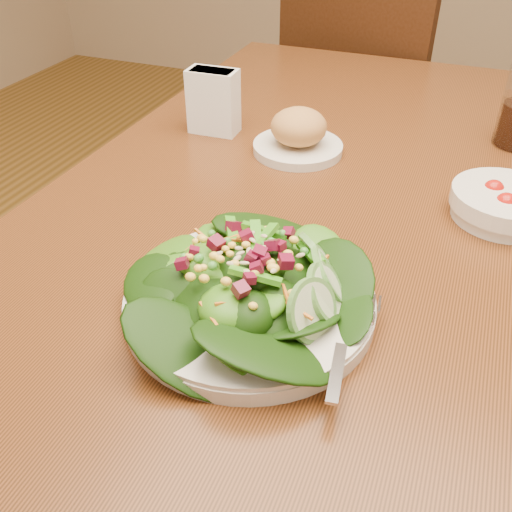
% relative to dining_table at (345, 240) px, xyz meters
% --- Properties ---
extents(ground_plane, '(5.00, 5.00, 0.00)m').
position_rel_dining_table_xyz_m(ground_plane, '(0.00, 0.00, -0.65)').
color(ground_plane, olive).
extents(dining_table, '(0.90, 1.40, 0.75)m').
position_rel_dining_table_xyz_m(dining_table, '(0.00, 0.00, 0.00)').
color(dining_table, brown).
rests_on(dining_table, ground_plane).
extents(chair_far, '(0.57, 0.57, 1.01)m').
position_rel_dining_table_xyz_m(chair_far, '(-0.16, 0.92, -0.11)').
color(chair_far, black).
rests_on(chair_far, ground_plane).
extents(salad_plate, '(0.29, 0.29, 0.08)m').
position_rel_dining_table_xyz_m(salad_plate, '(-0.03, -0.33, 0.13)').
color(salad_plate, silver).
rests_on(salad_plate, dining_table).
extents(bread_plate, '(0.16, 0.16, 0.08)m').
position_rel_dining_table_xyz_m(bread_plate, '(-0.12, 0.09, 0.13)').
color(bread_plate, silver).
rests_on(bread_plate, dining_table).
extents(tomato_bowl, '(0.15, 0.15, 0.05)m').
position_rel_dining_table_xyz_m(tomato_bowl, '(0.22, -0.01, 0.12)').
color(tomato_bowl, silver).
rests_on(tomato_bowl, dining_table).
extents(napkin_holder, '(0.09, 0.05, 0.12)m').
position_rel_dining_table_xyz_m(napkin_holder, '(-0.29, 0.12, 0.16)').
color(napkin_holder, white).
rests_on(napkin_holder, dining_table).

